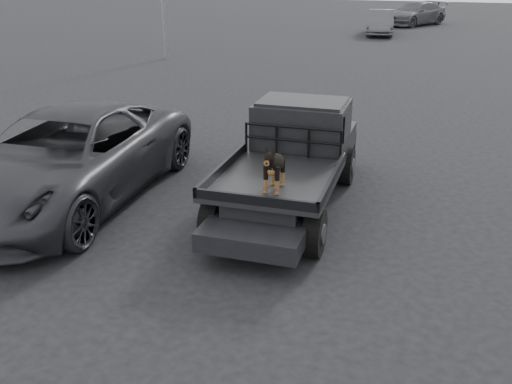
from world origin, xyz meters
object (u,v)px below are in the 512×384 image
(flatbed_ute, at_px, (289,183))
(dog, at_px, (275,167))
(parked_suv, at_px, (67,157))
(distant_car_a, at_px, (380,22))
(distant_car_b, at_px, (415,14))

(flatbed_ute, relative_size, dog, 7.30)
(parked_suv, distance_m, distant_car_a, 27.73)
(parked_suv, bearing_deg, dog, -8.96)
(flatbed_ute, bearing_deg, dog, -85.42)
(flatbed_ute, relative_size, distant_car_b, 1.03)
(dog, bearing_deg, parked_suv, 172.28)
(distant_car_b, bearing_deg, distant_car_a, -73.91)
(flatbed_ute, relative_size, parked_suv, 0.88)
(dog, height_order, distant_car_b, dog)
(flatbed_ute, height_order, dog, dog)
(distant_car_a, height_order, distant_car_b, distant_car_b)
(dog, bearing_deg, flatbed_ute, 94.58)
(flatbed_ute, xyz_separation_m, distant_car_a, (-0.97, 26.67, 0.26))
(parked_suv, bearing_deg, distant_car_a, 82.41)
(dog, relative_size, parked_suv, 0.12)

